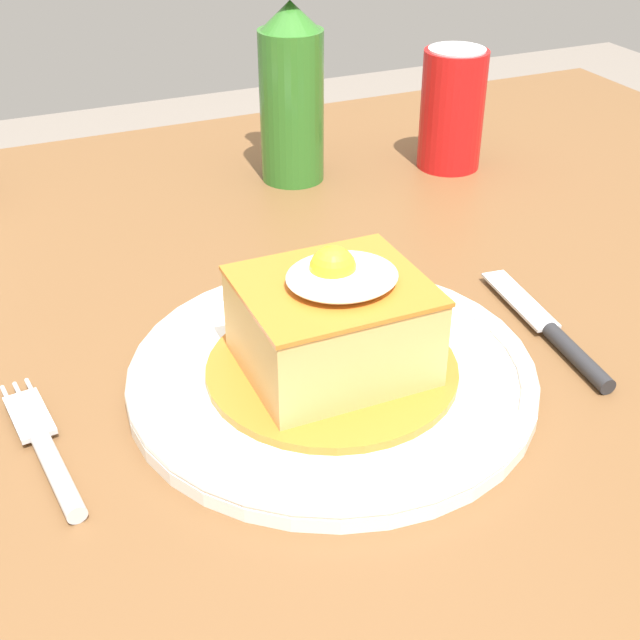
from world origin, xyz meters
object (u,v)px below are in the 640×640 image
Objects in this scene: knife at (560,339)px; beer_bottle_green_far at (291,83)px; main_plate at (332,373)px; fork at (48,455)px; soda_can at (452,109)px.

knife is 0.38m from beer_bottle_green_far.
knife is 0.62× the size of beer_bottle_green_far.
main_plate is 1.94× the size of fork.
fork is 0.36m from knife.
knife is (0.17, -0.02, -0.00)m from main_plate.
fork and knife have the same top height.
beer_bottle_green_far reaches higher than main_plate.
soda_can is at bearing -12.26° from beer_bottle_green_far.
knife is 0.35m from soda_can.
fork is at bearing 176.62° from knife.
main_plate is 0.37m from beer_bottle_green_far.
fork is 0.47m from beer_bottle_green_far.
fork is at bearing -130.84° from beer_bottle_green_far.
soda_can reaches higher than main_plate.
soda_can is at bearing 33.82° from fork.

